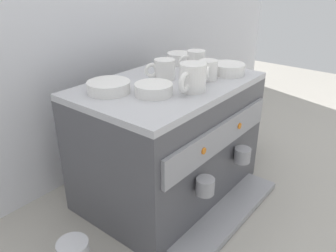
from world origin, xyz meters
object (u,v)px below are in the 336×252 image
(ceramic_bowl_2, at_px, (154,89))
(ceramic_bowl_1, at_px, (228,69))
(ceramic_cup_1, at_px, (164,69))
(ceramic_cup_2, at_px, (192,78))
(ceramic_cup_3, at_px, (195,61))
(ceramic_bowl_0, at_px, (109,87))
(ceramic_bowl_3, at_px, (180,58))
(espresso_machine, at_px, (169,141))
(coffee_grinder, at_px, (238,111))
(ceramic_cup_0, at_px, (208,70))

(ceramic_bowl_2, bearing_deg, ceramic_bowl_1, -11.49)
(ceramic_cup_1, bearing_deg, ceramic_bowl_1, -37.46)
(ceramic_cup_2, bearing_deg, ceramic_cup_3, 32.10)
(ceramic_bowl_0, xyz_separation_m, ceramic_bowl_3, (0.40, 0.03, 0.00))
(espresso_machine, relative_size, ceramic_bowl_1, 5.35)
(espresso_machine, distance_m, ceramic_bowl_0, 0.31)
(ceramic_bowl_3, height_order, coffee_grinder, ceramic_bowl_3)
(ceramic_bowl_1, bearing_deg, ceramic_cup_3, 115.03)
(ceramic_cup_1, relative_size, ceramic_cup_2, 0.77)
(ceramic_cup_0, bearing_deg, ceramic_bowl_0, 149.96)
(ceramic_cup_3, xyz_separation_m, ceramic_bowl_2, (-0.27, -0.04, -0.02))
(ceramic_cup_1, distance_m, ceramic_bowl_3, 0.21)
(ceramic_bowl_3, xyz_separation_m, coffee_grinder, (0.24, -0.15, -0.26))
(ceramic_cup_3, height_order, ceramic_bowl_1, ceramic_cup_3)
(espresso_machine, distance_m, ceramic_cup_2, 0.28)
(espresso_machine, bearing_deg, ceramic_cup_1, 62.79)
(ceramic_cup_3, relative_size, ceramic_bowl_0, 0.75)
(ceramic_cup_0, height_order, ceramic_cup_1, same)
(ceramic_bowl_0, relative_size, ceramic_bowl_3, 1.31)
(ceramic_bowl_0, bearing_deg, ceramic_cup_2, -49.68)
(ceramic_cup_1, relative_size, ceramic_bowl_2, 0.87)
(ceramic_bowl_1, bearing_deg, ceramic_bowl_3, 87.38)
(ceramic_bowl_0, bearing_deg, ceramic_bowl_3, 4.72)
(ceramic_bowl_0, bearing_deg, ceramic_cup_1, -12.15)
(ceramic_cup_3, height_order, ceramic_bowl_0, ceramic_cup_3)
(ceramic_cup_3, relative_size, ceramic_bowl_3, 0.99)
(espresso_machine, xyz_separation_m, ceramic_bowl_2, (-0.12, -0.04, 0.23))
(espresso_machine, bearing_deg, ceramic_bowl_3, 28.65)
(espresso_machine, height_order, ceramic_bowl_3, ceramic_bowl_3)
(ceramic_bowl_1, bearing_deg, ceramic_cup_1, 142.54)
(ceramic_bowl_0, distance_m, coffee_grinder, 0.69)
(ceramic_cup_1, bearing_deg, ceramic_cup_2, -106.73)
(ceramic_bowl_2, distance_m, ceramic_bowl_3, 0.37)
(ceramic_bowl_3, bearing_deg, ceramic_cup_0, -119.21)
(ceramic_cup_1, bearing_deg, ceramic_cup_0, -55.86)
(espresso_machine, distance_m, ceramic_bowl_1, 0.32)
(ceramic_cup_0, distance_m, ceramic_bowl_2, 0.23)
(ceramic_cup_0, height_order, ceramic_cup_3, ceramic_cup_3)
(ceramic_bowl_1, distance_m, coffee_grinder, 0.36)
(ceramic_cup_0, relative_size, ceramic_bowl_1, 0.79)
(ceramic_cup_0, height_order, coffee_grinder, ceramic_cup_0)
(ceramic_cup_1, relative_size, coffee_grinder, 0.27)
(ceramic_cup_1, xyz_separation_m, ceramic_bowl_2, (-0.14, -0.08, -0.02))
(ceramic_cup_0, relative_size, ceramic_cup_3, 0.93)
(ceramic_bowl_3, distance_m, coffee_grinder, 0.38)
(espresso_machine, distance_m, ceramic_cup_3, 0.29)
(ceramic_bowl_1, height_order, coffee_grinder, ceramic_bowl_1)
(ceramic_bowl_2, bearing_deg, ceramic_cup_2, -36.51)
(ceramic_cup_1, height_order, ceramic_bowl_3, ceramic_cup_1)
(ceramic_bowl_1, relative_size, ceramic_bowl_3, 1.16)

